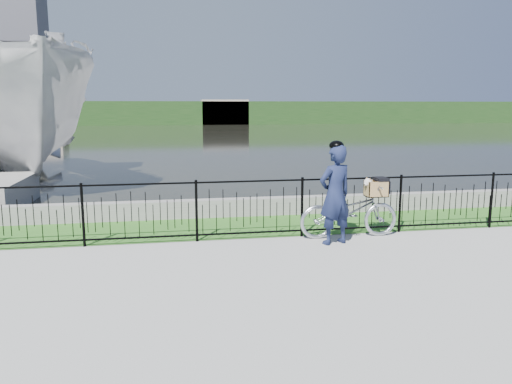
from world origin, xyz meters
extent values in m
plane|color=gray|center=(0.00, 0.00, 0.00)|extent=(120.00, 120.00, 0.00)
cube|color=#306620|center=(0.00, 2.60, 0.00)|extent=(60.00, 2.00, 0.01)
plane|color=black|center=(0.00, 33.00, 0.00)|extent=(120.00, 120.00, 0.00)
cube|color=gray|center=(0.00, 3.60, 0.20)|extent=(60.00, 0.30, 0.40)
cube|color=#1F3D17|center=(0.00, 60.00, 1.50)|extent=(120.00, 6.00, 3.00)
cube|color=#AB9D89|center=(-18.00, 58.00, 2.00)|extent=(8.00, 4.00, 4.00)
cube|color=#AB9D89|center=(6.00, 58.50, 1.60)|extent=(6.00, 3.00, 3.20)
imported|color=#ACB1B8|center=(1.86, 1.40, 0.50)|extent=(1.91, 0.67, 1.00)
cube|color=black|center=(2.40, 1.40, 0.78)|extent=(0.38, 0.18, 0.02)
cube|color=#9B7848|center=(2.40, 1.40, 0.78)|extent=(0.40, 0.29, 0.01)
cube|color=#9B7848|center=(2.40, 1.54, 0.93)|extent=(0.40, 0.02, 0.30)
cube|color=#9B7848|center=(2.40, 1.26, 0.93)|extent=(0.40, 0.02, 0.30)
cube|color=#9B7848|center=(2.59, 1.40, 0.93)|extent=(0.01, 0.29, 0.30)
cube|color=#9B7848|center=(2.21, 1.40, 0.93)|extent=(0.01, 0.29, 0.30)
cube|color=black|center=(2.49, 1.40, 1.11)|extent=(0.22, 0.30, 0.06)
cube|color=black|center=(2.61, 1.40, 0.96)|extent=(0.02, 0.30, 0.24)
ellipsoid|color=silver|center=(2.38, 1.40, 0.91)|extent=(0.31, 0.22, 0.20)
sphere|color=silver|center=(2.22, 1.38, 1.06)|extent=(0.15, 0.15, 0.15)
sphere|color=silver|center=(2.17, 1.36, 1.03)|extent=(0.07, 0.07, 0.07)
sphere|color=black|center=(2.14, 1.35, 1.02)|extent=(0.02, 0.02, 0.02)
cone|color=#9C6E41|center=(2.22, 1.44, 1.12)|extent=(0.06, 0.08, 0.08)
cone|color=#9C6E41|center=(2.24, 1.34, 1.12)|extent=(0.06, 0.08, 0.08)
imported|color=#161D3C|center=(1.45, 1.01, 0.90)|extent=(0.76, 0.61, 1.80)
ellipsoid|color=black|center=(1.45, 1.01, 1.78)|extent=(0.26, 0.29, 0.18)
imported|color=#BBBABB|center=(-6.36, 10.01, 2.10)|extent=(8.15, 11.61, 4.20)
cube|color=#3F3F47|center=(-6.36, 10.01, 5.20)|extent=(2.20, 1.60, 1.60)
camera|label=1|loc=(-1.49, -7.40, 2.49)|focal=35.00mm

